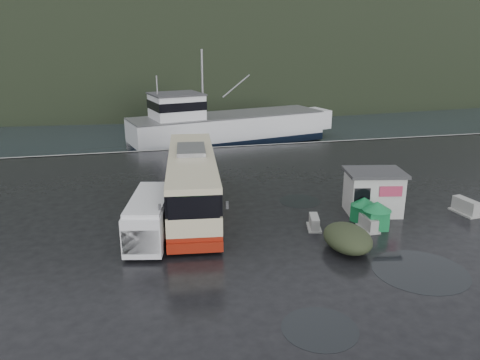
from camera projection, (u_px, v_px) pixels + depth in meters
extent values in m
plane|color=black|center=(266.00, 232.00, 24.96)|extent=(160.00, 160.00, 0.00)
cube|color=black|center=(156.00, 74.00, 127.41)|extent=(300.00, 180.00, 0.02)
cube|color=#999993|center=(207.00, 148.00, 43.58)|extent=(160.00, 0.60, 1.50)
ellipsoid|color=black|center=(161.00, 54.00, 259.91)|extent=(780.00, 540.00, 570.00)
cylinder|color=black|center=(420.00, 271.00, 20.83)|extent=(4.23, 4.23, 0.01)
cylinder|color=black|center=(320.00, 329.00, 16.73)|extent=(2.78, 2.78, 0.01)
cylinder|color=black|center=(300.00, 201.00, 29.59)|extent=(2.57, 2.57, 0.01)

